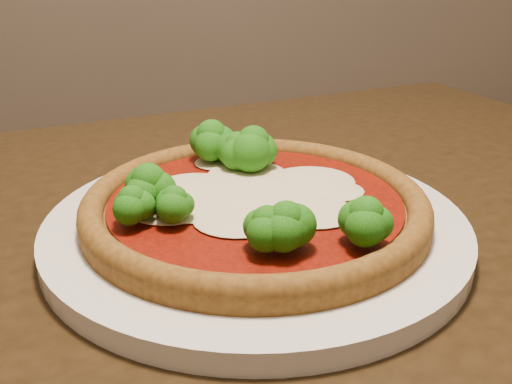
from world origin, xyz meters
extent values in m
cube|color=black|center=(-0.13, -0.06, 0.73)|extent=(1.24, 1.07, 0.04)
cylinder|color=black|center=(0.25, 0.42, 0.35)|extent=(0.06, 0.06, 0.71)
cylinder|color=silver|center=(-0.14, -0.04, 0.76)|extent=(0.35, 0.35, 0.02)
cylinder|color=brown|center=(-0.14, -0.04, 0.77)|extent=(0.29, 0.29, 0.01)
torus|color=brown|center=(-0.14, -0.04, 0.78)|extent=(0.29, 0.29, 0.02)
cylinder|color=maroon|center=(-0.14, -0.04, 0.78)|extent=(0.24, 0.24, 0.00)
ellipsoid|color=beige|center=(-0.21, -0.05, 0.78)|extent=(0.07, 0.06, 0.01)
ellipsoid|color=beige|center=(-0.19, -0.01, 0.78)|extent=(0.07, 0.07, 0.01)
ellipsoid|color=beige|center=(-0.13, -0.04, 0.78)|extent=(0.11, 0.10, 0.01)
ellipsoid|color=beige|center=(-0.16, 0.05, 0.78)|extent=(0.05, 0.04, 0.00)
ellipsoid|color=beige|center=(-0.16, -0.08, 0.78)|extent=(0.07, 0.07, 0.01)
ellipsoid|color=beige|center=(-0.10, -0.08, 0.78)|extent=(0.07, 0.06, 0.01)
ellipsoid|color=beige|center=(-0.14, 0.01, 0.78)|extent=(0.07, 0.07, 0.01)
ellipsoid|color=beige|center=(-0.07, -0.04, 0.78)|extent=(0.05, 0.04, 0.00)
ellipsoid|color=beige|center=(-0.09, -0.02, 0.78)|extent=(0.08, 0.07, 0.01)
ellipsoid|color=beige|center=(-0.19, -0.05, 0.78)|extent=(0.07, 0.06, 0.01)
ellipsoid|color=#288915|center=(-0.13, 0.02, 0.81)|extent=(0.05, 0.05, 0.04)
ellipsoid|color=#288915|center=(-0.08, -0.13, 0.81)|extent=(0.04, 0.04, 0.04)
ellipsoid|color=#288915|center=(-0.14, -0.13, 0.81)|extent=(0.04, 0.04, 0.04)
ellipsoid|color=#288915|center=(-0.23, -0.05, 0.81)|extent=(0.05, 0.05, 0.04)
ellipsoid|color=#288915|center=(-0.16, 0.05, 0.81)|extent=(0.05, 0.05, 0.04)
ellipsoid|color=#288915|center=(-0.15, -0.13, 0.80)|extent=(0.04, 0.04, 0.03)
ellipsoid|color=#288915|center=(-0.14, 0.03, 0.81)|extent=(0.04, 0.04, 0.04)
ellipsoid|color=#288915|center=(-0.13, 0.04, 0.81)|extent=(0.04, 0.04, 0.04)
ellipsoid|color=#288915|center=(-0.21, -0.07, 0.80)|extent=(0.03, 0.03, 0.03)
ellipsoid|color=#288915|center=(-0.24, -0.07, 0.80)|extent=(0.04, 0.04, 0.03)
ellipsoid|color=#288915|center=(-0.14, -0.13, 0.80)|extent=(0.04, 0.04, 0.03)
camera|label=1|loc=(-0.22, -0.47, 0.98)|focal=40.00mm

